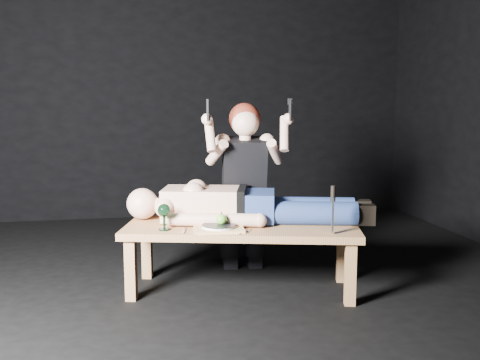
{
  "coord_description": "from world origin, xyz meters",
  "views": [
    {
      "loc": [
        -0.59,
        -3.75,
        1.28
      ],
      "look_at": [
        0.14,
        -0.06,
        0.75
      ],
      "focal_mm": 42.53,
      "sensor_mm": 36.0,
      "label": 1
    }
  ],
  "objects": [
    {
      "name": "fork_flat",
      "position": [
        -0.26,
        -0.2,
        0.45
      ],
      "size": [
        0.05,
        0.16,
        0.01
      ],
      "primitive_type": "cube",
      "rotation": [
        0.0,
        0.0,
        -0.19
      ],
      "color": "#B2B2B7",
      "rests_on": "table"
    },
    {
      "name": "spoon_flat",
      "position": [
        0.11,
        -0.23,
        0.45
      ],
      "size": [
        0.08,
        0.16,
        0.01
      ],
      "primitive_type": "cube",
      "rotation": [
        0.0,
        0.0,
        0.43
      ],
      "color": "#B2B2B7",
      "rests_on": "table"
    },
    {
      "name": "ground",
      "position": [
        0.0,
        0.0,
        0.0
      ],
      "size": [
        5.0,
        5.0,
        0.0
      ],
      "primitive_type": "plane",
      "color": "black",
      "rests_on": "ground"
    },
    {
      "name": "table",
      "position": [
        0.14,
        -0.11,
        0.23
      ],
      "size": [
        1.65,
        0.95,
        0.45
      ],
      "primitive_type": "cube",
      "rotation": [
        0.0,
        0.0,
        -0.26
      ],
      "color": "#A67948",
      "rests_on": "ground"
    },
    {
      "name": "knife_flat",
      "position": [
        0.12,
        -0.31,
        0.45
      ],
      "size": [
        0.12,
        0.13,
        0.01
      ],
      "primitive_type": "cube",
      "rotation": [
        0.0,
        0.0,
        -0.7
      ],
      "color": "#B2B2B7",
      "rests_on": "table"
    },
    {
      "name": "plate",
      "position": [
        -0.04,
        -0.23,
        0.48
      ],
      "size": [
        0.23,
        0.23,
        0.02
      ],
      "primitive_type": "cylinder",
      "rotation": [
        0.0,
        0.0,
        -0.08
      ],
      "color": "white",
      "rests_on": "serving_tray"
    },
    {
      "name": "goblet",
      "position": [
        -0.38,
        -0.15,
        0.54
      ],
      "size": [
        0.1,
        0.1,
        0.17
      ],
      "primitive_type": null,
      "rotation": [
        0.0,
        0.0,
        -0.26
      ],
      "color": "black",
      "rests_on": "table"
    },
    {
      "name": "back_wall",
      "position": [
        0.0,
        2.5,
        1.5
      ],
      "size": [
        5.0,
        0.0,
        5.0
      ],
      "primitive_type": "plane",
      "rotation": [
        1.57,
        0.0,
        0.0
      ],
      "color": "black",
      "rests_on": "ground"
    },
    {
      "name": "kneeling_woman",
      "position": [
        0.25,
        0.38,
        0.65
      ],
      "size": [
        0.75,
        0.83,
        1.3
      ],
      "primitive_type": null,
      "rotation": [
        0.0,
        0.0,
        -0.08
      ],
      "color": "black",
      "rests_on": "ground"
    },
    {
      "name": "apple",
      "position": [
        -0.02,
        -0.22,
        0.52
      ],
      "size": [
        0.07,
        0.07,
        0.07
      ],
      "primitive_type": "sphere",
      "color": "green",
      "rests_on": "plate"
    },
    {
      "name": "carving_knife",
      "position": [
        0.65,
        -0.46,
        0.6
      ],
      "size": [
        0.05,
        0.05,
        0.31
      ],
      "primitive_type": null,
      "rotation": [
        0.0,
        0.0,
        -0.26
      ],
      "color": "#B2B2B7",
      "rests_on": "table"
    },
    {
      "name": "serving_tray",
      "position": [
        -0.04,
        -0.23,
        0.46
      ],
      "size": [
        0.34,
        0.26,
        0.02
      ],
      "primitive_type": "cube",
      "rotation": [
        0.0,
        0.0,
        -0.08
      ],
      "color": "tan",
      "rests_on": "table"
    },
    {
      "name": "lying_man",
      "position": [
        0.22,
        0.01,
        0.59
      ],
      "size": [
        1.71,
        0.9,
        0.28
      ],
      "primitive_type": null,
      "rotation": [
        0.0,
        0.0,
        -0.26
      ],
      "color": "beige",
      "rests_on": "table"
    }
  ]
}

